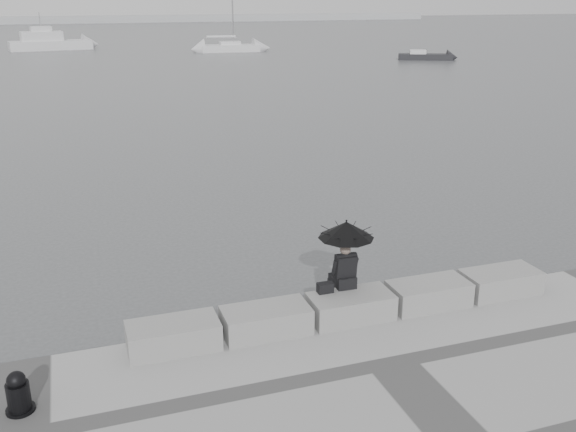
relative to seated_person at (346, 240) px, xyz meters
name	(u,v)px	position (x,y,z in m)	size (l,w,h in m)	color
ground	(340,330)	(-0.03, 0.08, -1.98)	(360.00, 360.00, 0.00)	#434548
stone_block_far_left	(173,336)	(-3.43, -0.37, -1.23)	(1.60, 0.80, 0.50)	gray
stone_block_left	(266,321)	(-1.73, -0.37, -1.23)	(1.60, 0.80, 0.50)	gray
stone_block_centre	(351,307)	(-0.03, -0.37, -1.23)	(1.60, 0.80, 0.50)	gray
stone_block_right	(428,294)	(1.67, -0.37, -1.23)	(1.60, 0.80, 0.50)	gray
stone_block_far_right	(500,282)	(3.37, -0.37, -1.23)	(1.60, 0.80, 0.50)	gray
seated_person	(346,240)	(0.00, 0.00, 0.00)	(1.08, 1.08, 1.39)	black
bag	(325,288)	(-0.45, -0.10, -0.89)	(0.30, 0.17, 0.19)	black
mooring_bollard	(18,395)	(-5.90, -1.43, -1.20)	(0.43, 0.43, 0.68)	black
distant_landmass	(42,20)	(-8.17, 154.59, -1.08)	(180.00, 8.00, 2.80)	#A2A5A8
sailboat_right	(230,47)	(14.18, 65.57, -1.45)	(7.00, 2.98, 12.90)	silver
motor_cruiser	(51,42)	(-5.83, 75.27, -1.09)	(9.83, 4.16, 4.50)	silver
small_motorboat	(425,57)	(30.90, 49.33, -1.66)	(5.62, 3.74, 1.10)	black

